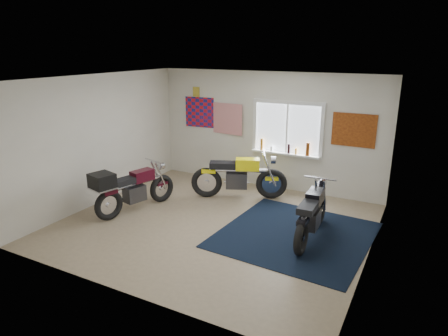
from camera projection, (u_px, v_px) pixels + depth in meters
The scene contains 10 objects.
ground at pixel (215, 224), 7.55m from camera, with size 5.50×5.50×0.00m, color #9E896B.
room_shell at pixel (215, 140), 7.07m from camera, with size 5.50×5.50×5.50m.
navy_rug at pixel (295, 235), 7.12m from camera, with size 2.50×2.60×0.01m, color black.
window_assembly at pixel (287, 132), 9.01m from camera, with size 1.66×0.17×1.26m.
oil_bottles at pixel (289, 148), 9.02m from camera, with size 1.18×0.09×0.30m.
flag_display at pixel (196, 92), 9.87m from camera, with size 1.60×0.10×1.17m.
triumph_poster at pixel (354, 130), 8.32m from camera, with size 0.90×0.03×0.70m, color #A54C14.
yellow_triumph at pixel (239, 178), 8.75m from camera, with size 1.98×1.01×1.07m.
black_chrome_bike at pixel (312, 215), 6.89m from camera, with size 0.58×1.90×0.98m.
maroon_tourer at pixel (130, 189), 7.96m from camera, with size 0.84×1.89×0.97m.
Camera 1 is at (3.38, -6.03, 3.21)m, focal length 32.00 mm.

